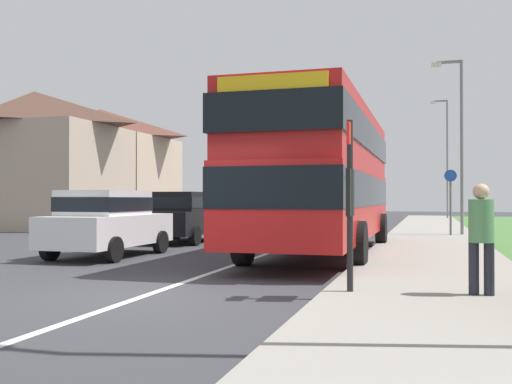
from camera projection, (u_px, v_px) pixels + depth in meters
ground_plane at (147, 295)px, 8.86m from camera, size 120.00×120.00×0.00m
lane_marking_centre at (277, 250)px, 16.53m from camera, size 0.14×60.00×0.01m
pavement_near_side at (433, 260)px, 13.43m from camera, size 3.20×68.00×0.12m
double_decker_bus at (323, 172)px, 15.23m from camera, size 2.80×10.52×3.70m
parked_car_white at (107, 221)px, 14.66m from camera, size 1.88×3.93×1.66m
parked_car_black at (184, 215)px, 19.56m from camera, size 1.96×4.09×1.68m
pedestrian_at_stop at (481, 233)px, 8.16m from camera, size 0.34×0.34×1.67m
bus_stop_sign at (350, 193)px, 8.49m from camera, size 0.09×0.52×2.60m
cycle_route_sign at (451, 199)px, 21.50m from camera, size 0.44×0.08×2.52m
street_lamp_mid at (459, 134)px, 21.99m from camera, size 1.14×0.20×6.66m
street_lamp_far at (446, 152)px, 40.15m from camera, size 1.14×0.20×8.22m
house_terrace_far_side at (70, 163)px, 31.54m from camera, size 7.92×11.88×6.71m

